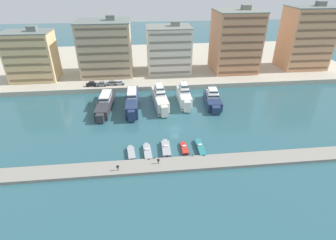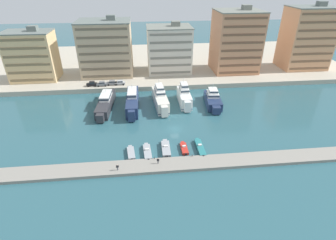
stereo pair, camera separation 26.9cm
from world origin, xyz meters
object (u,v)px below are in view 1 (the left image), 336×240
Objects in this scene: motorboat_grey_far_left at (131,153)px; car_black_far_left at (91,84)px; motorboat_grey_mid_left at (166,149)px; car_grey_mid_left at (112,83)px; motorboat_grey_left at (148,152)px; pedestrian_near_edge at (118,167)px; yacht_navy_center at (213,99)px; car_grey_left at (102,84)px; motorboat_teal_center at (200,148)px; car_silver_center_left at (120,82)px; yacht_charcoal_far_left at (105,103)px; pedestrian_mid_deck at (158,160)px; yacht_white_center_left at (184,97)px; yacht_navy_left at (132,101)px; motorboat_red_center_left at (184,148)px; yacht_ivory_mid_left at (160,99)px.

car_black_far_left is (-16.32, 44.78, 2.46)m from motorboat_grey_far_left.
motorboat_grey_mid_left is 1.92× the size of car_grey_mid_left.
pedestrian_near_edge is (-7.25, -6.87, 1.28)m from motorboat_grey_left.
yacht_navy_center reaches higher than motorboat_grey_far_left.
car_grey_mid_left is at bearing 10.33° from car_grey_left.
yacht_navy_center is at bearing 68.99° from motorboat_teal_center.
yacht_charcoal_far_left is at bearing -103.89° from car_silver_center_left.
car_black_far_left reaches higher than motorboat_grey_mid_left.
car_silver_center_left is 2.65× the size of pedestrian_mid_deck.
motorboat_teal_center is 22.75m from pedestrian_near_edge.
yacht_white_center_left is 3.75× the size of car_silver_center_left.
yacht_navy_left is 5.34× the size of car_grey_mid_left.
motorboat_grey_far_left is (-18.61, -28.91, -2.34)m from yacht_white_center_left.
yacht_white_center_left is 2.42× the size of motorboat_grey_far_left.
yacht_navy_center is at bearing -1.89° from yacht_charcoal_far_left.
yacht_charcoal_far_left reaches higher than motorboat_grey_mid_left.
motorboat_red_center_left is 48.35m from car_silver_center_left.
motorboat_red_center_left is (9.92, 0.77, -0.09)m from motorboat_grey_left.
motorboat_grey_left is 1.78× the size of car_grey_left.
pedestrian_near_edge is 9.82m from pedestrian_mid_deck.
yacht_white_center_left is at bearing 63.63° from motorboat_grey_left.
yacht_white_center_left is 28.70m from car_silver_center_left.
motorboat_grey_mid_left is at bearing -91.25° from yacht_ivory_mid_left.
yacht_navy_left is 5.22× the size of car_grey_left.
yacht_navy_left reaches higher than motorboat_grey_left.
car_black_far_left is 55.21m from pedestrian_mid_deck.
car_black_far_left is 2.59× the size of pedestrian_near_edge.
yacht_navy_left is at bearing -53.29° from car_grey_left.
yacht_navy_center is 48.41m from car_black_far_left.
car_grey_left is 2.59× the size of pedestrian_near_edge.
car_black_far_left is (-26.18, 16.65, 0.16)m from yacht_ivory_mid_left.
yacht_white_center_left reaches higher than car_grey_mid_left.
pedestrian_near_edge is (-21.58, -35.79, -1.00)m from yacht_white_center_left.
car_grey_left is 52.08m from pedestrian_near_edge.
pedestrian_mid_deck is (15.13, -50.42, -1.16)m from car_grey_mid_left.
motorboat_red_center_left is 18.85m from pedestrian_near_edge.
yacht_white_center_left is 2.59× the size of motorboat_red_center_left.
yacht_navy_left is at bearing 101.39° from pedestrian_mid_deck.
yacht_navy_left is at bearing 84.99° from pedestrian_near_edge.
pedestrian_mid_deck reaches higher than motorboat_grey_mid_left.
yacht_white_center_left is at bearing 5.03° from yacht_ivory_mid_left.
motorboat_grey_mid_left is (-0.59, -27.25, -2.18)m from yacht_ivory_mid_left.
yacht_navy_left is 2.78× the size of motorboat_grey_mid_left.
pedestrian_near_edge is at bearing -87.60° from car_silver_center_left.
yacht_ivory_mid_left is 2.54× the size of motorboat_grey_left.
yacht_ivory_mid_left is 2.26× the size of motorboat_teal_center.
yacht_ivory_mid_left is 27.81m from motorboat_red_center_left.
motorboat_grey_left is at bearing -132.11° from yacht_navy_center.
motorboat_grey_far_left is at bearing -178.51° from motorboat_teal_center.
yacht_navy_center is 3.94× the size of car_silver_center_left.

